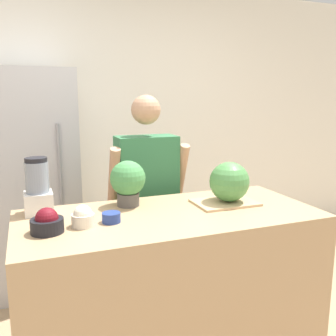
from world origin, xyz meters
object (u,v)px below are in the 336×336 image
at_px(watermelon, 229,182).
at_px(bowl_cream, 83,217).
at_px(bowl_cherries, 47,223).
at_px(bowl_small_blue, 111,217).
at_px(person, 147,204).
at_px(blender, 38,188).
at_px(refrigerator, 27,182).
at_px(potted_plant, 128,181).

relative_size(watermelon, bowl_cream, 2.11).
relative_size(bowl_cherries, bowl_small_blue, 1.63).
distance_m(person, bowl_cream, 0.89).
bearing_deg(blender, refrigerator, 93.11).
height_order(refrigerator, bowl_cherries, refrigerator).
bearing_deg(potted_plant, bowl_cherries, -148.27).
distance_m(watermelon, blender, 1.10).
xyz_separation_m(bowl_cream, bowl_small_blue, (0.15, 0.01, -0.02)).
relative_size(bowl_small_blue, potted_plant, 0.35).
xyz_separation_m(person, bowl_cherries, (-0.72, -0.71, 0.18)).
bearing_deg(bowl_cream, potted_plant, 41.26).
distance_m(person, bowl_small_blue, 0.80).
height_order(bowl_small_blue, blender, blender).
bearing_deg(bowl_cherries, bowl_small_blue, 6.33).
distance_m(person, bowl_cherries, 1.03).
xyz_separation_m(bowl_cherries, potted_plant, (0.48, 0.30, 0.10)).
bearing_deg(bowl_small_blue, person, 58.80).
bearing_deg(watermelon, bowl_cherries, -173.32).
distance_m(bowl_cream, bowl_small_blue, 0.15).
distance_m(person, watermelon, 0.72).
bearing_deg(bowl_cherries, bowl_cream, 9.09).
bearing_deg(watermelon, refrigerator, 132.21).
bearing_deg(bowl_cream, watermelon, 6.21).
bearing_deg(potted_plant, bowl_cream, -138.74).
bearing_deg(person, refrigerator, 140.01).
bearing_deg(person, blender, -152.99).
distance_m(bowl_small_blue, blender, 0.46).
relative_size(watermelon, bowl_cherries, 1.54).
height_order(person, bowl_small_blue, person).
bearing_deg(bowl_cream, bowl_small_blue, 3.01).
distance_m(bowl_cherries, blender, 0.34).
xyz_separation_m(bowl_cream, blender, (-0.20, 0.30, 0.10)).
bearing_deg(refrigerator, potted_plant, -62.82).
relative_size(blender, potted_plant, 1.16).
xyz_separation_m(watermelon, blender, (-1.09, 0.20, 0.01)).
relative_size(watermelon, blender, 0.76).
relative_size(refrigerator, bowl_cherries, 11.38).
xyz_separation_m(person, bowl_cream, (-0.55, -0.68, 0.18)).
xyz_separation_m(watermelon, potted_plant, (-0.58, 0.17, 0.02)).
height_order(person, blender, person).
xyz_separation_m(refrigerator, potted_plant, (0.56, -1.09, 0.19)).
distance_m(bowl_cherries, bowl_small_blue, 0.32).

